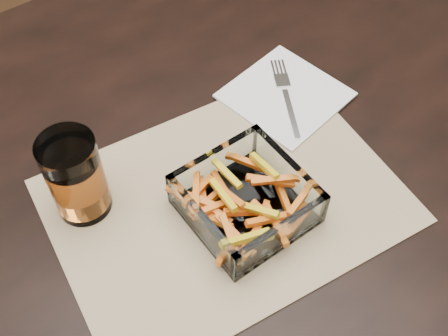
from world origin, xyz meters
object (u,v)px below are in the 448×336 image
(dining_table, at_px, (249,148))
(fork, at_px, (286,94))
(glass_bowl, at_px, (246,201))
(tumbler, at_px, (76,179))

(dining_table, bearing_deg, fork, -7.74)
(dining_table, distance_m, glass_bowl, 0.21)
(glass_bowl, distance_m, fork, 0.22)
(glass_bowl, relative_size, fork, 0.97)
(dining_table, distance_m, fork, 0.11)
(glass_bowl, xyz_separation_m, tumbler, (-0.17, 0.13, 0.03))
(glass_bowl, bearing_deg, fork, 35.92)
(fork, bearing_deg, glass_bowl, -115.16)
(dining_table, bearing_deg, tumbler, -179.75)
(dining_table, height_order, fork, fork)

